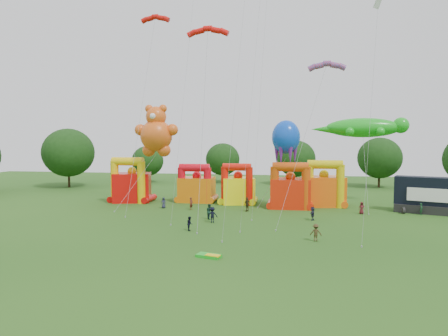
% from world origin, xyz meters
% --- Properties ---
extents(ground, '(160.00, 160.00, 0.00)m').
position_xyz_m(ground, '(0.00, 0.00, 0.00)').
color(ground, '#214D15').
rests_on(ground, ground).
extents(tree_ring, '(124.76, 126.87, 12.07)m').
position_xyz_m(tree_ring, '(-1.19, 0.62, 6.26)').
color(tree_ring, '#352314').
rests_on(tree_ring, ground).
extents(bouncy_castle_0, '(6.50, 5.71, 7.07)m').
position_xyz_m(bouncy_castle_0, '(-17.52, 27.66, 2.67)').
color(bouncy_castle_0, red).
rests_on(bouncy_castle_0, ground).
extents(bouncy_castle_1, '(5.25, 4.23, 6.06)m').
position_xyz_m(bouncy_castle_1, '(-7.46, 29.37, 2.30)').
color(bouncy_castle_1, orange).
rests_on(bouncy_castle_1, ground).
extents(bouncy_castle_2, '(5.51, 4.82, 6.23)m').
position_xyz_m(bouncy_castle_2, '(-0.78, 28.49, 2.38)').
color(bouncy_castle_2, '#FDF20D').
rests_on(bouncy_castle_2, ground).
extents(bouncy_castle_3, '(5.66, 4.59, 6.61)m').
position_xyz_m(bouncy_castle_3, '(7.08, 26.09, 2.50)').
color(bouncy_castle_3, red).
rests_on(bouncy_castle_3, ground).
extents(bouncy_castle_4, '(6.24, 5.36, 6.83)m').
position_xyz_m(bouncy_castle_4, '(11.94, 28.73, 2.58)').
color(bouncy_castle_4, '#EE5A0C').
rests_on(bouncy_castle_4, ground).
extents(stage_trailer, '(7.90, 5.11, 4.85)m').
position_xyz_m(stage_trailer, '(24.78, 25.32, 2.33)').
color(stage_trailer, black).
rests_on(stage_trailer, ground).
extents(teddy_bear_kite, '(6.94, 9.72, 15.05)m').
position_xyz_m(teddy_bear_kite, '(-13.74, 23.94, 6.84)').
color(teddy_bear_kite, '#E45A19').
rests_on(teddy_bear_kite, ground).
extents(gecko_kite, '(14.48, 12.79, 13.20)m').
position_xyz_m(gecko_kite, '(17.80, 30.82, 8.97)').
color(gecko_kite, green).
rests_on(gecko_kite, ground).
extents(octopus_kite, '(5.97, 4.39, 12.65)m').
position_xyz_m(octopus_kite, '(5.56, 27.00, 7.09)').
color(octopus_kite, blue).
rests_on(octopus_kite, ground).
extents(parafoil_kites, '(27.20, 15.46, 27.84)m').
position_xyz_m(parafoil_kites, '(1.74, 15.87, 10.88)').
color(parafoil_kites, red).
rests_on(parafoil_kites, ground).
extents(diamond_kites, '(22.41, 17.29, 41.58)m').
position_xyz_m(diamond_kites, '(2.91, 13.44, 16.50)').
color(diamond_kites, red).
rests_on(diamond_kites, ground).
extents(folded_kite_bundle, '(2.19, 1.48, 0.31)m').
position_xyz_m(folded_kite_bundle, '(0.70, 0.55, 0.14)').
color(folded_kite_bundle, green).
rests_on(folded_kite_bundle, ground).
extents(spectator_0, '(0.81, 0.58, 1.55)m').
position_xyz_m(spectator_0, '(-10.67, 22.85, 0.77)').
color(spectator_0, '#26283F').
rests_on(spectator_0, ground).
extents(spectator_1, '(0.61, 0.74, 1.72)m').
position_xyz_m(spectator_1, '(-6.49, 22.34, 0.86)').
color(spectator_1, '#582319').
rests_on(spectator_1, ground).
extents(spectator_2, '(1.10, 1.17, 1.91)m').
position_xyz_m(spectator_2, '(-2.59, 16.22, 0.95)').
color(spectator_2, '#153628').
rests_on(spectator_2, ground).
extents(spectator_3, '(1.29, 0.88, 1.85)m').
position_xyz_m(spectator_3, '(-1.83, 14.26, 0.93)').
color(spectator_3, black).
rests_on(spectator_3, ground).
extents(spectator_4, '(1.09, 1.19, 1.95)m').
position_xyz_m(spectator_4, '(1.37, 22.30, 0.98)').
color(spectator_4, '#392F16').
rests_on(spectator_4, ground).
extents(spectator_5, '(0.69, 1.58, 1.65)m').
position_xyz_m(spectator_5, '(9.83, 17.72, 0.82)').
color(spectator_5, '#23233B').
rests_on(spectator_5, ground).
extents(spectator_6, '(0.82, 0.57, 1.59)m').
position_xyz_m(spectator_6, '(16.38, 22.99, 0.80)').
color(spectator_6, '#50171B').
rests_on(spectator_6, ground).
extents(spectator_7, '(0.61, 0.67, 1.53)m').
position_xyz_m(spectator_7, '(23.89, 23.65, 0.77)').
color(spectator_7, '#163922').
rests_on(spectator_7, ground).
extents(spectator_8, '(0.78, 0.88, 1.52)m').
position_xyz_m(spectator_8, '(-3.40, 9.83, 0.76)').
color(spectator_8, black).
rests_on(spectator_8, ground).
extents(spectator_9, '(1.12, 0.68, 1.68)m').
position_xyz_m(spectator_9, '(9.66, 7.45, 0.84)').
color(spectator_9, '#3F3019').
rests_on(spectator_9, ground).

